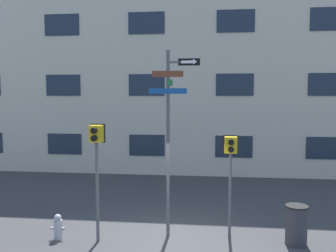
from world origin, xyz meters
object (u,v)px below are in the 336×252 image
(pedestrian_signal_right, at_px, (231,157))
(fire_hydrant, at_px, (58,227))
(pedestrian_signal_left, at_px, (96,150))
(street_sign_pole, at_px, (170,127))
(trash_bin, at_px, (296,225))

(pedestrian_signal_right, bearing_deg, fire_hydrant, -170.89)
(fire_hydrant, bearing_deg, pedestrian_signal_right, 9.11)
(fire_hydrant, bearing_deg, pedestrian_signal_left, -2.43)
(street_sign_pole, height_order, trash_bin, street_sign_pole)
(pedestrian_signal_left, xyz_separation_m, pedestrian_signal_right, (3.37, 0.76, -0.25))
(trash_bin, bearing_deg, fire_hydrant, -176.47)
(street_sign_pole, relative_size, pedestrian_signal_left, 1.62)
(pedestrian_signal_right, height_order, trash_bin, pedestrian_signal_right)
(trash_bin, bearing_deg, pedestrian_signal_left, -175.18)
(street_sign_pole, bearing_deg, trash_bin, -2.95)
(street_sign_pole, xyz_separation_m, trash_bin, (3.21, -0.17, -2.42))
(street_sign_pole, height_order, pedestrian_signal_left, street_sign_pole)
(street_sign_pole, bearing_deg, pedestrian_signal_right, 6.26)
(fire_hydrant, bearing_deg, street_sign_pole, 10.64)
(pedestrian_signal_left, bearing_deg, street_sign_pole, 18.09)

